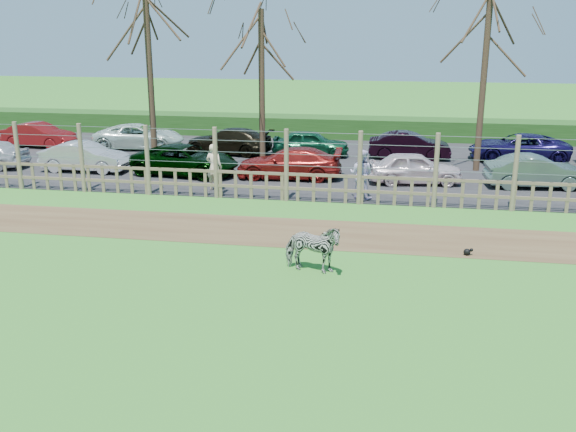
% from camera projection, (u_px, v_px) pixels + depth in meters
% --- Properties ---
extents(ground, '(120.00, 120.00, 0.00)m').
position_uv_depth(ground, '(227.00, 290.00, 14.69)').
color(ground, '#57A33F').
rests_on(ground, ground).
extents(dirt_strip, '(34.00, 2.80, 0.01)m').
position_uv_depth(dirt_strip, '(266.00, 231.00, 18.94)').
color(dirt_strip, brown).
rests_on(dirt_strip, ground).
extents(asphalt, '(44.00, 13.00, 0.04)m').
position_uv_depth(asphalt, '(311.00, 163.00, 28.38)').
color(asphalt, '#232326').
rests_on(asphalt, ground).
extents(hedge, '(46.00, 2.00, 1.10)m').
position_uv_depth(hedge, '(329.00, 127.00, 34.85)').
color(hedge, '#1E4716').
rests_on(hedge, ground).
extents(fence, '(30.16, 0.16, 2.50)m').
position_uv_depth(fence, '(286.00, 178.00, 22.02)').
color(fence, brown).
rests_on(fence, ground).
extents(tree_left, '(4.80, 4.80, 7.88)m').
position_uv_depth(tree_left, '(147.00, 31.00, 25.96)').
color(tree_left, '#3D2B1E').
rests_on(tree_left, ground).
extents(tree_mid, '(4.80, 4.80, 6.83)m').
position_uv_depth(tree_mid, '(261.00, 50.00, 26.39)').
color(tree_mid, '#3D2B1E').
rests_on(tree_mid, ground).
extents(tree_right, '(4.80, 4.80, 7.35)m').
position_uv_depth(tree_right, '(487.00, 41.00, 25.30)').
color(tree_right, '#3D2B1E').
rests_on(tree_right, ground).
extents(zebra, '(1.56, 0.90, 1.25)m').
position_uv_depth(zebra, '(312.00, 248.00, 15.60)').
color(zebra, gray).
rests_on(zebra, ground).
extents(visitor_a, '(0.71, 0.55, 1.72)m').
position_uv_depth(visitor_a, '(214.00, 167.00, 23.28)').
color(visitor_a, beige).
rests_on(visitor_a, asphalt).
extents(visitor_b, '(0.99, 0.86, 1.72)m').
position_uv_depth(visitor_b, '(361.00, 174.00, 22.17)').
color(visitor_b, silver).
rests_on(visitor_b, asphalt).
extents(crow, '(0.25, 0.18, 0.20)m').
position_uv_depth(crow, '(467.00, 252.00, 16.91)').
color(crow, black).
rests_on(crow, ground).
extents(car_1, '(3.66, 1.32, 1.20)m').
position_uv_depth(car_1, '(85.00, 157.00, 26.45)').
color(car_1, beige).
rests_on(car_1, asphalt).
extents(car_2, '(4.55, 2.56, 1.20)m').
position_uv_depth(car_2, '(185.00, 160.00, 25.83)').
color(car_2, black).
rests_on(car_2, asphalt).
extents(car_3, '(4.20, 1.85, 1.20)m').
position_uv_depth(car_3, '(289.00, 163.00, 25.25)').
color(car_3, maroon).
rests_on(car_3, asphalt).
extents(car_4, '(3.68, 1.86, 1.20)m').
position_uv_depth(car_4, '(415.00, 168.00, 24.39)').
color(car_4, silver).
rests_on(car_4, asphalt).
extents(car_5, '(3.74, 1.58, 1.20)m').
position_uv_depth(car_5, '(536.00, 172.00, 23.76)').
color(car_5, '#53685D').
rests_on(car_5, asphalt).
extents(car_7, '(3.76, 1.66, 1.20)m').
position_uv_depth(car_7, '(39.00, 135.00, 31.78)').
color(car_7, maroon).
rests_on(car_7, asphalt).
extents(car_8, '(4.54, 2.54, 1.20)m').
position_uv_depth(car_8, '(140.00, 136.00, 31.39)').
color(car_8, silver).
rests_on(car_8, asphalt).
extents(car_9, '(4.32, 2.22, 1.20)m').
position_uv_depth(car_9, '(228.00, 141.00, 30.11)').
color(car_9, black).
rests_on(car_9, asphalt).
extents(car_10, '(3.62, 1.68, 1.20)m').
position_uv_depth(car_10, '(311.00, 143.00, 29.55)').
color(car_10, '#0F4A2C').
rests_on(car_10, asphalt).
extents(car_11, '(3.67, 1.34, 1.20)m').
position_uv_depth(car_11, '(409.00, 145.00, 28.99)').
color(car_11, black).
rests_on(car_11, asphalt).
extents(car_12, '(4.32, 1.99, 1.20)m').
position_uv_depth(car_12, '(519.00, 147.00, 28.53)').
color(car_12, '#160F45').
rests_on(car_12, asphalt).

